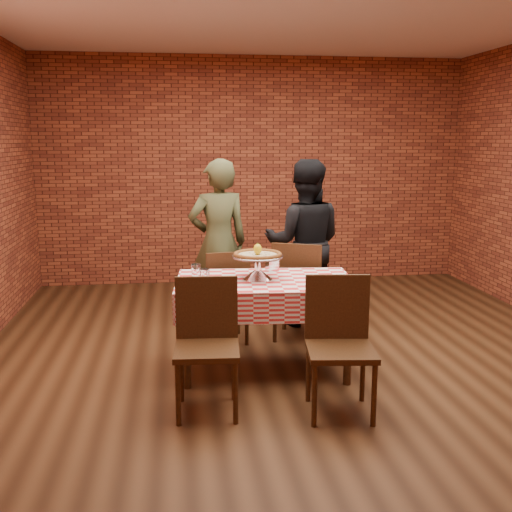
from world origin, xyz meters
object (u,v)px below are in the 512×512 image
water_glass_right (196,271)px  diner_olive (218,243)px  chair_far_left (225,295)px  chair_near_right (341,349)px  table (265,326)px  pizza_stand (258,267)px  pizza (258,255)px  diner_black (304,243)px  chair_near_left (207,349)px  condiment_caddy (272,264)px  water_glass_left (205,276)px  chair_far_right (300,289)px

water_glass_right → diner_olive: diner_olive is taller
chair_far_left → diner_olive: (-0.01, 0.57, 0.40)m
chair_near_right → chair_far_left: chair_near_right is taller
table → pizza_stand: pizza_stand is taller
pizza → diner_black: 1.35m
pizza_stand → water_glass_right: size_ratio=3.63×
pizza_stand → chair_near_left: 0.96m
pizza_stand → diner_black: 1.35m
condiment_caddy → diner_black: diner_black is taller
pizza_stand → diner_olive: bearing=99.8°
pizza → water_glass_left: 0.46m
water_glass_right → chair_near_left: 0.91m
water_glass_left → diner_black: (1.06, 1.30, 0.02)m
water_glass_right → pizza: bearing=-9.9°
table → diner_olive: diner_olive is taller
condiment_caddy → chair_far_left: condiment_caddy is taller
pizza_stand → chair_far_right: bearing=55.5°
water_glass_left → diner_olive: size_ratio=0.07×
table → chair_near_right: (0.39, -0.85, 0.09)m
chair_near_right → water_glass_right: bearing=140.6°
table → chair_far_left: chair_far_left is taller
chair_far_right → diner_olive: bearing=-14.7°
chair_near_right → diner_olive: diner_olive is taller
water_glass_right → condiment_caddy: size_ratio=0.89×
diner_black → diner_olive: bearing=5.3°
chair_far_left → chair_far_right: (0.72, 0.01, 0.03)m
chair_far_left → diner_olive: bearing=-95.7°
diner_olive → diner_black: size_ratio=1.00×
pizza → diner_black: diner_black is taller
table → chair_near_left: (-0.50, -0.72, 0.08)m
pizza_stand → chair_near_right: bearing=-63.2°
chair_near_right → diner_black: (0.19, 2.07, 0.37)m
chair_far_left → chair_near_right: bearing=105.1°
water_glass_left → chair_far_right: size_ratio=0.12×
pizza → diner_black: (0.63, 1.19, -0.12)m
pizza → diner_black: size_ratio=0.23×
pizza_stand → table: bearing=-29.9°
pizza_stand → diner_olive: size_ratio=0.25×
chair_far_right → diner_olive: size_ratio=0.56×
chair_near_left → chair_far_right: 1.76m
chair_near_right → chair_far_left: bearing=118.9°
water_glass_right → chair_near_right: bearing=-46.1°
chair_near_right → diner_olive: (-0.67, 2.18, 0.37)m
chair_near_left → chair_near_right: size_ratio=0.98×
pizza_stand → chair_near_left: pizza_stand is taller
water_glass_right → diner_olive: 1.24m
pizza → water_glass_left: bearing=-165.3°
chair_far_right → condiment_caddy: bearing=76.4°
pizza → water_glass_right: 0.51m
table → water_glass_right: water_glass_right is taller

